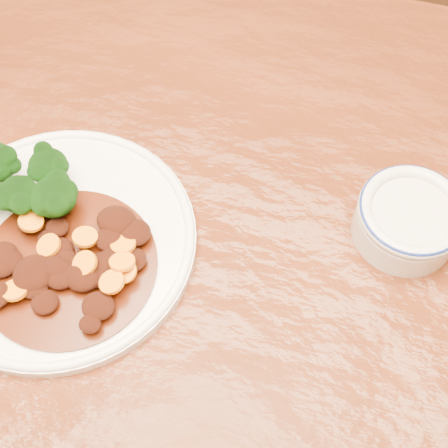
# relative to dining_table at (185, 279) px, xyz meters

# --- Properties ---
(ground) EXTENTS (4.00, 4.00, 0.00)m
(ground) POSITION_rel_dining_table_xyz_m (0.00, 0.00, -0.67)
(ground) COLOR #412010
(ground) RESTS_ON ground
(dining_table) EXTENTS (1.54, 0.97, 0.75)m
(dining_table) POSITION_rel_dining_table_xyz_m (0.00, 0.00, 0.00)
(dining_table) COLOR #59250F
(dining_table) RESTS_ON ground
(dinner_plate) EXTENTS (0.29, 0.29, 0.02)m
(dinner_plate) POSITION_rel_dining_table_xyz_m (-0.12, -0.03, 0.09)
(dinner_plate) COLOR white
(dinner_plate) RESTS_ON dining_table
(broccoli_florets) EXTENTS (0.13, 0.09, 0.05)m
(broccoli_florets) POSITION_rel_dining_table_xyz_m (-0.17, 0.01, 0.12)
(broccoli_florets) COLOR #688F4A
(broccoli_florets) RESTS_ON dinner_plate
(mince_stew) EXTENTS (0.18, 0.18, 0.03)m
(mince_stew) POSITION_rel_dining_table_xyz_m (-0.10, -0.05, 0.10)
(mince_stew) COLOR #3F1306
(mince_stew) RESTS_ON dinner_plate
(dip_bowl) EXTENTS (0.11, 0.11, 0.05)m
(dip_bowl) POSITION_rel_dining_table_xyz_m (0.23, 0.07, 0.11)
(dip_bowl) COLOR beige
(dip_bowl) RESTS_ON dining_table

